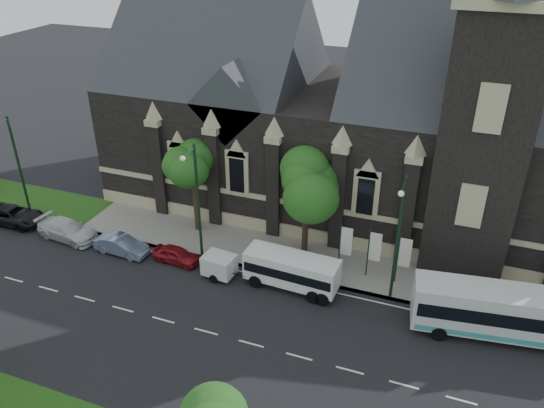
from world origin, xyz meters
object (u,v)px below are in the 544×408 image
at_px(banner_flag_right, 402,255).
at_px(street_lamp_mid, 196,197).
at_px(sedan, 122,245).
at_px(shuttle_bus, 292,270).
at_px(banner_flag_left, 344,244).
at_px(banner_flag_center, 373,249).
at_px(car_far_white, 67,230).
at_px(car_far_black, 14,215).
at_px(tree_walk_left, 197,165).
at_px(tour_coach, 512,313).
at_px(tree_walk_right, 310,182).
at_px(street_lamp_far, 16,163).
at_px(car_far_red, 176,255).
at_px(street_lamp_near, 398,234).
at_px(box_trailer, 219,265).

bearing_deg(banner_flag_right, street_lamp_mid, -172.40).
bearing_deg(sedan, shuttle_bus, -84.77).
distance_m(banner_flag_left, banner_flag_center, 2.00).
bearing_deg(shuttle_bus, car_far_white, -176.24).
bearing_deg(car_far_black, tree_walk_left, -75.73).
xyz_separation_m(tour_coach, car_far_white, (-32.18, -0.18, -1.06)).
bearing_deg(car_far_black, car_far_white, -96.28).
relative_size(tree_walk_right, car_far_white, 1.51).
xyz_separation_m(street_lamp_mid, car_far_white, (-10.98, -1.28, -4.36)).
xyz_separation_m(street_lamp_mid, car_far_black, (-16.69, -0.91, -4.38)).
bearing_deg(street_lamp_far, car_far_black, -127.30).
relative_size(shuttle_bus, car_far_white, 1.26).
bearing_deg(tree_walk_right, car_far_white, -164.93).
height_order(tour_coach, car_far_black, tour_coach).
height_order(tree_walk_left, car_far_white, tree_walk_left).
height_order(tree_walk_left, street_lamp_far, street_lamp_far).
distance_m(car_far_red, car_far_white, 9.61).
distance_m(street_lamp_near, banner_flag_right, 3.34).
distance_m(tree_walk_left, street_lamp_mid, 4.08).
bearing_deg(street_lamp_mid, tree_walk_left, 116.47).
bearing_deg(street_lamp_far, banner_flag_left, 4.15).
xyz_separation_m(street_lamp_near, car_far_white, (-24.98, -1.28, -4.36)).
bearing_deg(car_far_black, shuttle_bus, -92.85).
bearing_deg(car_far_red, street_lamp_far, 88.93).
bearing_deg(car_far_white, tree_walk_right, -69.04).
xyz_separation_m(tree_walk_left, banner_flag_right, (16.08, -1.70, -3.35)).
bearing_deg(banner_flag_right, car_far_red, -168.99).
distance_m(banner_flag_right, shuttle_bus, 7.46).
xyz_separation_m(tour_coach, box_trailer, (-18.85, -0.54, -0.86)).
relative_size(shuttle_bus, car_far_black, 1.24).
relative_size(tree_walk_right, car_far_red, 2.15).
xyz_separation_m(tree_walk_left, car_far_black, (-14.90, -4.52, -5.00)).
height_order(tree_walk_right, banner_flag_center, tree_walk_right).
bearing_deg(banner_flag_left, tree_walk_right, 150.90).
bearing_deg(street_lamp_near, street_lamp_far, 180.00).
xyz_separation_m(street_lamp_mid, banner_flag_right, (14.29, 1.91, -2.73)).
distance_m(tree_walk_left, street_lamp_near, 16.22).
bearing_deg(street_lamp_far, tree_walk_left, 14.26).
distance_m(tree_walk_left, car_far_black, 16.35).
distance_m(banner_flag_center, banner_flag_right, 2.00).
relative_size(street_lamp_far, car_far_red, 2.49).
height_order(street_lamp_near, car_far_red, street_lamp_near).
height_order(street_lamp_near, street_lamp_mid, same).
distance_m(street_lamp_near, car_far_red, 16.06).
height_order(street_lamp_far, car_far_black, street_lamp_far).
relative_size(tree_walk_left, banner_flag_left, 1.91).
bearing_deg(street_lamp_far, street_lamp_near, 0.00).
bearing_deg(street_lamp_near, car_far_red, -175.75).
height_order(banner_flag_right, car_far_red, banner_flag_right).
distance_m(banner_flag_left, car_far_white, 21.57).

